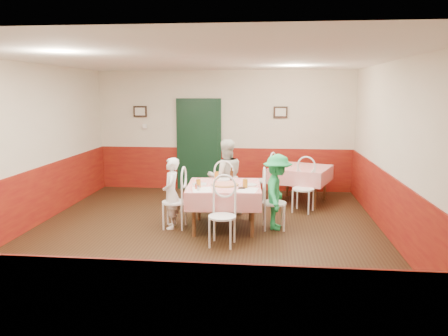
# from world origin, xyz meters

# --- Properties ---
(floor) EXTENTS (7.00, 7.00, 0.00)m
(floor) POSITION_xyz_m (0.00, 0.00, 0.00)
(floor) COLOR black
(floor) RESTS_ON ground
(ceiling) EXTENTS (7.00, 7.00, 0.00)m
(ceiling) POSITION_xyz_m (0.00, 0.00, 2.80)
(ceiling) COLOR white
(ceiling) RESTS_ON back_wall
(back_wall) EXTENTS (6.00, 0.10, 2.80)m
(back_wall) POSITION_xyz_m (0.00, 3.50, 1.40)
(back_wall) COLOR beige
(back_wall) RESTS_ON ground
(front_wall) EXTENTS (6.00, 0.10, 2.80)m
(front_wall) POSITION_xyz_m (0.00, -3.50, 1.40)
(front_wall) COLOR beige
(front_wall) RESTS_ON ground
(left_wall) EXTENTS (0.10, 7.00, 2.80)m
(left_wall) POSITION_xyz_m (-3.00, 0.00, 1.40)
(left_wall) COLOR beige
(left_wall) RESTS_ON ground
(right_wall) EXTENTS (0.10, 7.00, 2.80)m
(right_wall) POSITION_xyz_m (3.00, 0.00, 1.40)
(right_wall) COLOR beige
(right_wall) RESTS_ON ground
(wainscot_back) EXTENTS (6.00, 0.03, 1.00)m
(wainscot_back) POSITION_xyz_m (0.00, 3.48, 0.50)
(wainscot_back) COLOR maroon
(wainscot_back) RESTS_ON ground
(wainscot_front) EXTENTS (6.00, 0.03, 1.00)m
(wainscot_front) POSITION_xyz_m (0.00, -3.48, 0.50)
(wainscot_front) COLOR maroon
(wainscot_front) RESTS_ON ground
(wainscot_left) EXTENTS (0.03, 7.00, 1.00)m
(wainscot_left) POSITION_xyz_m (-2.98, 0.00, 0.50)
(wainscot_left) COLOR maroon
(wainscot_left) RESTS_ON ground
(wainscot_right) EXTENTS (0.03, 7.00, 1.00)m
(wainscot_right) POSITION_xyz_m (2.98, 0.00, 0.50)
(wainscot_right) COLOR maroon
(wainscot_right) RESTS_ON ground
(door) EXTENTS (0.96, 0.06, 2.10)m
(door) POSITION_xyz_m (-0.60, 3.45, 1.05)
(door) COLOR black
(door) RESTS_ON ground
(picture_left) EXTENTS (0.32, 0.03, 0.26)m
(picture_left) POSITION_xyz_m (-2.00, 3.45, 1.85)
(picture_left) COLOR black
(picture_left) RESTS_ON back_wall
(picture_right) EXTENTS (0.32, 0.03, 0.26)m
(picture_right) POSITION_xyz_m (1.30, 3.45, 1.85)
(picture_right) COLOR black
(picture_right) RESTS_ON back_wall
(thermostat) EXTENTS (0.10, 0.03, 0.10)m
(thermostat) POSITION_xyz_m (-1.90, 3.45, 1.50)
(thermostat) COLOR white
(thermostat) RESTS_ON back_wall
(main_table) EXTENTS (1.30, 1.30, 0.77)m
(main_table) POSITION_xyz_m (0.30, 0.49, 0.38)
(main_table) COLOR red
(main_table) RESTS_ON ground
(second_table) EXTENTS (1.44, 1.44, 0.77)m
(second_table) POSITION_xyz_m (1.73, 2.43, 0.38)
(second_table) COLOR red
(second_table) RESTS_ON ground
(chair_left) EXTENTS (0.42, 0.42, 0.90)m
(chair_left) POSITION_xyz_m (-0.55, 0.43, 0.45)
(chair_left) COLOR white
(chair_left) RESTS_ON ground
(chair_right) EXTENTS (0.45, 0.45, 0.90)m
(chair_right) POSITION_xyz_m (1.15, 0.55, 0.45)
(chair_right) COLOR white
(chair_right) RESTS_ON ground
(chair_far) EXTENTS (0.46, 0.46, 0.90)m
(chair_far) POSITION_xyz_m (0.24, 1.34, 0.45)
(chair_far) COLOR white
(chair_far) RESTS_ON ground
(chair_near) EXTENTS (0.46, 0.46, 0.90)m
(chair_near) POSITION_xyz_m (0.36, -0.36, 0.45)
(chair_near) COLOR white
(chair_near) RESTS_ON ground
(chair_second_a) EXTENTS (0.54, 0.54, 0.90)m
(chair_second_a) POSITION_xyz_m (0.98, 2.43, 0.45)
(chair_second_a) COLOR white
(chair_second_a) RESTS_ON ground
(chair_second_b) EXTENTS (0.54, 0.54, 0.90)m
(chair_second_b) POSITION_xyz_m (1.73, 1.68, 0.45)
(chair_second_b) COLOR white
(chair_second_b) RESTS_ON ground
(pizza) EXTENTS (0.47, 0.47, 0.03)m
(pizza) POSITION_xyz_m (0.32, 0.45, 0.77)
(pizza) COLOR #B74723
(pizza) RESTS_ON main_table
(plate_left) EXTENTS (0.27, 0.27, 0.01)m
(plate_left) POSITION_xyz_m (-0.11, 0.47, 0.77)
(plate_left) COLOR white
(plate_left) RESTS_ON main_table
(plate_right) EXTENTS (0.27, 0.27, 0.01)m
(plate_right) POSITION_xyz_m (0.73, 0.51, 0.77)
(plate_right) COLOR white
(plate_right) RESTS_ON main_table
(plate_far) EXTENTS (0.27, 0.27, 0.01)m
(plate_far) POSITION_xyz_m (0.25, 0.91, 0.77)
(plate_far) COLOR white
(plate_far) RESTS_ON main_table
(glass_a) EXTENTS (0.08, 0.08, 0.14)m
(glass_a) POSITION_xyz_m (-0.09, 0.23, 0.83)
(glass_a) COLOR #BF7219
(glass_a) RESTS_ON main_table
(glass_b) EXTENTS (0.09, 0.09, 0.15)m
(glass_b) POSITION_xyz_m (0.67, 0.29, 0.83)
(glass_b) COLOR #BF7219
(glass_b) RESTS_ON main_table
(glass_c) EXTENTS (0.08, 0.08, 0.15)m
(glass_c) POSITION_xyz_m (0.12, 0.91, 0.83)
(glass_c) COLOR #BF7219
(glass_c) RESTS_ON main_table
(beer_bottle) EXTENTS (0.06, 0.06, 0.21)m
(beer_bottle) POSITION_xyz_m (0.40, 0.89, 0.86)
(beer_bottle) COLOR #381C0A
(beer_bottle) RESTS_ON main_table
(shaker_a) EXTENTS (0.04, 0.04, 0.09)m
(shaker_a) POSITION_xyz_m (-0.07, 0.03, 0.81)
(shaker_a) COLOR silver
(shaker_a) RESTS_ON main_table
(shaker_b) EXTENTS (0.04, 0.04, 0.09)m
(shaker_b) POSITION_xyz_m (-0.05, -0.01, 0.81)
(shaker_b) COLOR silver
(shaker_b) RESTS_ON main_table
(shaker_c) EXTENTS (0.04, 0.04, 0.09)m
(shaker_c) POSITION_xyz_m (-0.11, 0.12, 0.81)
(shaker_c) COLOR #B23319
(shaker_c) RESTS_ON main_table
(menu_left) EXTENTS (0.38, 0.45, 0.00)m
(menu_left) POSITION_xyz_m (-0.01, 0.08, 0.76)
(menu_left) COLOR white
(menu_left) RESTS_ON main_table
(menu_right) EXTENTS (0.35, 0.44, 0.00)m
(menu_right) POSITION_xyz_m (0.72, 0.13, 0.76)
(menu_right) COLOR white
(menu_right) RESTS_ON main_table
(wallet) EXTENTS (0.12, 0.10, 0.02)m
(wallet) POSITION_xyz_m (0.62, 0.24, 0.77)
(wallet) COLOR black
(wallet) RESTS_ON main_table
(diner_left) EXTENTS (0.35, 0.48, 1.22)m
(diner_left) POSITION_xyz_m (-0.60, 0.43, 0.61)
(diner_left) COLOR gray
(diner_left) RESTS_ON ground
(diner_far) EXTENTS (0.84, 0.74, 1.44)m
(diner_far) POSITION_xyz_m (0.24, 1.39, 0.72)
(diner_far) COLOR gray
(diner_far) RESTS_ON ground
(diner_right) EXTENTS (0.55, 0.87, 1.29)m
(diner_right) POSITION_xyz_m (1.20, 0.55, 0.64)
(diner_right) COLOR gray
(diner_right) RESTS_ON ground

